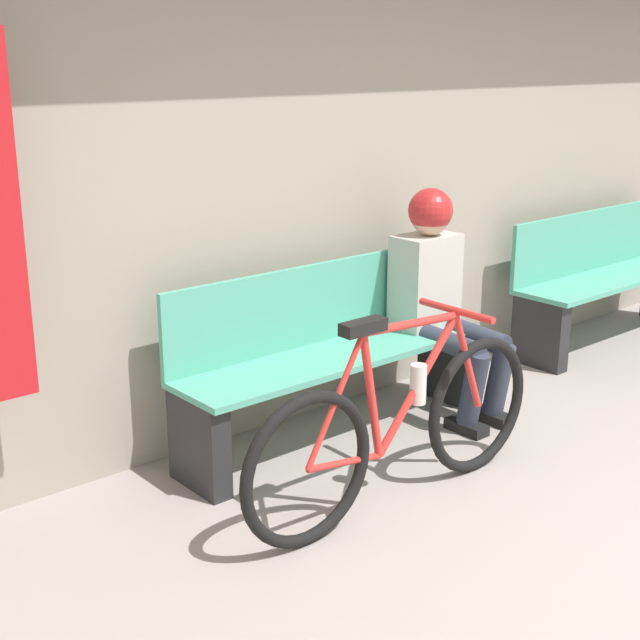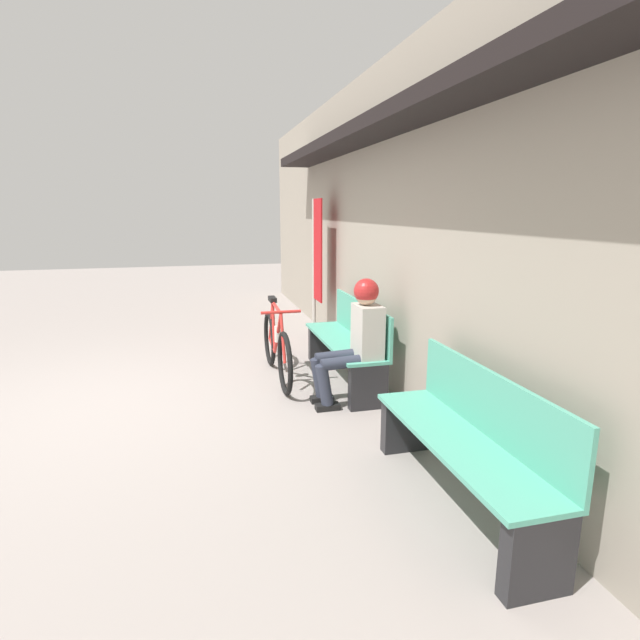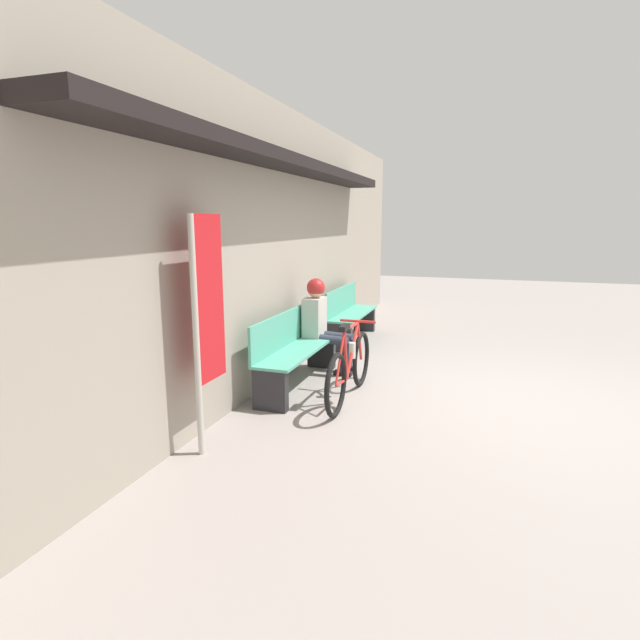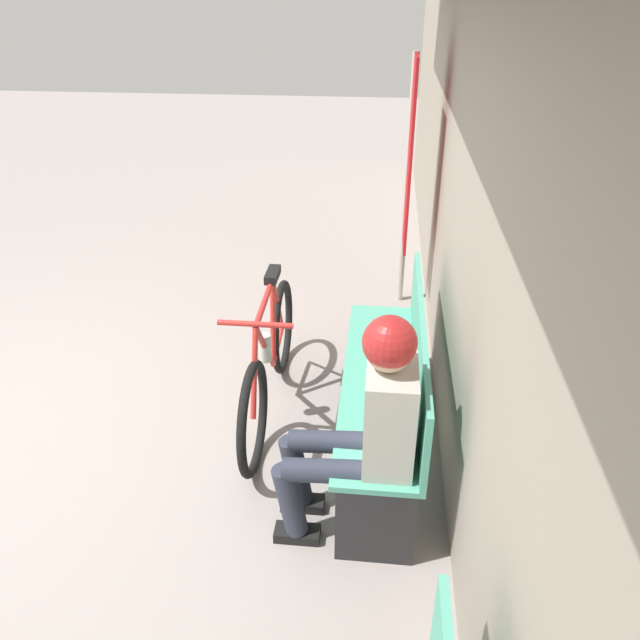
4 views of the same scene
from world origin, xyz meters
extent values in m
plane|color=gray|center=(0.00, 0.00, 0.00)|extent=(24.00, 24.00, 0.00)
cube|color=#9E9384|center=(0.00, 2.60, 1.60)|extent=(12.00, 0.12, 3.20)
cube|color=#51A88E|center=(-0.14, 2.18, 0.43)|extent=(1.71, 0.42, 0.03)
cube|color=#51A88E|center=(-0.14, 2.37, 0.65)|extent=(1.71, 0.03, 0.40)
cube|color=#232326|center=(-0.95, 2.18, 0.21)|extent=(0.10, 0.36, 0.42)
cube|color=#232326|center=(0.66, 2.18, 0.21)|extent=(0.10, 0.36, 0.42)
torus|color=black|center=(-0.89, 1.51, 0.32)|extent=(0.63, 0.05, 0.63)
torus|color=black|center=(0.11, 1.51, 0.32)|extent=(0.63, 0.05, 0.63)
cylinder|color=red|center=(-0.34, 1.51, 0.79)|extent=(0.54, 0.03, 0.07)
cylinder|color=red|center=(-0.29, 1.51, 0.52)|extent=(0.46, 0.03, 0.54)
cylinder|color=red|center=(-0.56, 1.51, 0.53)|extent=(0.13, 0.03, 0.55)
cylinder|color=red|center=(-0.70, 1.51, 0.29)|extent=(0.38, 0.03, 0.08)
cylinder|color=red|center=(-0.75, 1.51, 0.56)|extent=(0.30, 0.02, 0.50)
cylinder|color=red|center=(0.02, 1.51, 0.54)|extent=(0.21, 0.03, 0.47)
cube|color=black|center=(-0.61, 1.51, 0.83)|extent=(0.20, 0.07, 0.05)
cylinder|color=red|center=(-0.07, 1.51, 0.79)|extent=(0.03, 0.40, 0.03)
cylinder|color=beige|center=(-0.29, 1.51, 0.52)|extent=(0.07, 0.07, 0.17)
cylinder|color=#2D3342|center=(0.40, 1.96, 0.44)|extent=(0.11, 0.43, 0.13)
cylinder|color=#2D3342|center=(0.40, 1.78, 0.24)|extent=(0.11, 0.17, 0.39)
cube|color=black|center=(0.40, 1.81, 0.03)|extent=(0.10, 0.22, 0.06)
cylinder|color=#2D3342|center=(0.60, 1.96, 0.44)|extent=(0.11, 0.43, 0.13)
cylinder|color=#2D3342|center=(0.60, 1.78, 0.24)|extent=(0.11, 0.17, 0.39)
cube|color=black|center=(0.60, 1.81, 0.03)|extent=(0.10, 0.22, 0.06)
cube|color=#B7B2A8|center=(0.50, 2.22, 0.69)|extent=(0.34, 0.22, 0.49)
sphere|color=tan|center=(0.50, 2.20, 1.04)|extent=(0.20, 0.20, 0.20)
sphere|color=#B22323|center=(0.50, 2.20, 1.07)|extent=(0.23, 0.23, 0.23)
cylinder|color=#B7B2A8|center=(-2.01, 2.32, 0.96)|extent=(0.05, 0.05, 1.93)
cube|color=red|center=(-1.78, 2.32, 1.25)|extent=(0.40, 0.02, 1.36)
camera|label=1|loc=(-2.85, -0.86, 1.84)|focal=50.00mm
camera|label=2|loc=(4.72, 0.69, 1.79)|focal=28.00mm
camera|label=3|loc=(-5.29, 0.18, 1.87)|focal=28.00mm
camera|label=4|loc=(2.71, 2.14, 2.38)|focal=35.00mm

